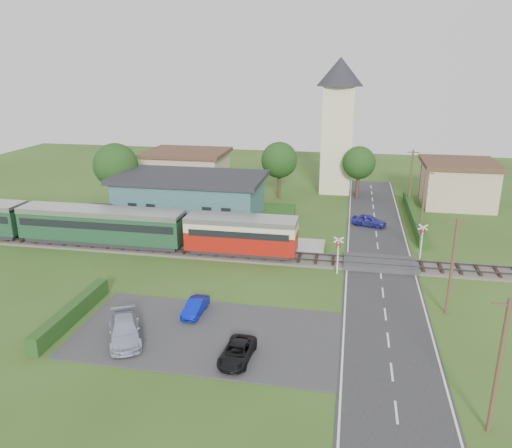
% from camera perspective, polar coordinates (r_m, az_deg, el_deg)
% --- Properties ---
extents(ground, '(120.00, 120.00, 0.00)m').
position_cam_1_polar(ground, '(43.38, 0.75, -4.84)').
color(ground, '#2D4C19').
extents(railway_track, '(76.00, 3.20, 0.49)m').
position_cam_1_polar(railway_track, '(45.16, 1.20, -3.75)').
color(railway_track, '#4C443D').
rests_on(railway_track, ground).
extents(road, '(6.00, 70.00, 0.05)m').
position_cam_1_polar(road, '(42.89, 14.08, -5.65)').
color(road, '#28282B').
rests_on(road, ground).
extents(car_park, '(17.00, 9.00, 0.08)m').
position_cam_1_polar(car_park, '(33.20, -5.64, -12.44)').
color(car_park, '#333335').
rests_on(car_park, ground).
extents(crossing_deck, '(6.20, 3.40, 0.45)m').
position_cam_1_polar(crossing_deck, '(44.66, 13.99, -4.40)').
color(crossing_deck, '#333335').
rests_on(crossing_deck, ground).
extents(platform, '(30.00, 3.00, 0.45)m').
position_cam_1_polar(platform, '(50.52, -9.42, -1.48)').
color(platform, gray).
rests_on(platform, ground).
extents(equipment_hut, '(2.30, 2.30, 2.55)m').
position_cam_1_polar(equipment_hut, '(53.30, -17.60, 0.66)').
color(equipment_hut, beige).
rests_on(equipment_hut, platform).
extents(station_building, '(16.00, 9.00, 5.30)m').
position_cam_1_polar(station_building, '(55.02, -7.49, 2.91)').
color(station_building, '#30595B').
rests_on(station_building, ground).
extents(train, '(43.20, 2.90, 3.40)m').
position_cam_1_polar(train, '(51.07, -20.39, 0.14)').
color(train, '#232328').
rests_on(train, ground).
extents(church_tower, '(6.00, 6.00, 17.60)m').
position_cam_1_polar(church_tower, '(67.74, 9.38, 12.11)').
color(church_tower, beige).
rests_on(church_tower, ground).
extents(house_west, '(10.80, 8.80, 5.50)m').
position_cam_1_polar(house_west, '(69.48, -7.83, 6.11)').
color(house_west, tan).
rests_on(house_west, ground).
extents(house_east, '(8.80, 8.80, 5.50)m').
position_cam_1_polar(house_east, '(66.19, 22.04, 4.38)').
color(house_east, tan).
rests_on(house_east, ground).
extents(hedge_carpark, '(0.80, 9.00, 1.20)m').
position_cam_1_polar(hedge_carpark, '(36.56, -20.31, -9.55)').
color(hedge_carpark, '#193814').
rests_on(hedge_carpark, ground).
extents(hedge_roadside, '(0.80, 18.00, 1.20)m').
position_cam_1_polar(hedge_roadside, '(58.14, 17.57, 0.88)').
color(hedge_roadside, '#193814').
rests_on(hedge_roadside, ground).
extents(hedge_station, '(22.00, 0.80, 1.30)m').
position_cam_1_polar(hedge_station, '(59.69, -6.07, 2.11)').
color(hedge_station, '#193814').
rests_on(hedge_station, ground).
extents(tree_a, '(5.20, 5.20, 8.00)m').
position_cam_1_polar(tree_a, '(60.92, -15.73, 6.44)').
color(tree_a, '#332316').
rests_on(tree_a, ground).
extents(tree_b, '(4.60, 4.60, 7.34)m').
position_cam_1_polar(tree_b, '(64.13, 2.68, 7.30)').
color(tree_b, '#332316').
rests_on(tree_b, ground).
extents(tree_c, '(4.20, 4.20, 6.78)m').
position_cam_1_polar(tree_c, '(65.53, 11.68, 6.86)').
color(tree_c, '#332316').
rests_on(tree_c, ground).
extents(utility_pole_a, '(1.40, 0.22, 7.00)m').
position_cam_1_polar(utility_pole_a, '(26.09, 26.01, -14.33)').
color(utility_pole_a, '#473321').
rests_on(utility_pole_a, ground).
extents(utility_pole_b, '(1.40, 0.22, 7.00)m').
position_cam_1_polar(utility_pole_b, '(36.58, 21.50, -4.46)').
color(utility_pole_b, '#473321').
rests_on(utility_pole_b, ground).
extents(utility_pole_c, '(1.40, 0.22, 7.00)m').
position_cam_1_polar(utility_pole_c, '(51.60, 18.55, 2.19)').
color(utility_pole_c, '#473321').
rests_on(utility_pole_c, ground).
extents(utility_pole_d, '(1.40, 0.22, 7.00)m').
position_cam_1_polar(utility_pole_d, '(63.18, 17.27, 5.07)').
color(utility_pole_d, '#473321').
rests_on(utility_pole_d, ground).
extents(crossing_signal_near, '(0.84, 0.28, 3.28)m').
position_cam_1_polar(crossing_signal_near, '(41.64, 9.37, -2.92)').
color(crossing_signal_near, silver).
rests_on(crossing_signal_near, ground).
extents(crossing_signal_far, '(0.84, 0.28, 3.28)m').
position_cam_1_polar(crossing_signal_far, '(46.62, 18.45, -1.35)').
color(crossing_signal_far, silver).
rests_on(crossing_signal_far, ground).
extents(streetlamp_west, '(0.30, 0.30, 5.15)m').
position_cam_1_polar(streetlamp_west, '(67.52, -14.86, 5.55)').
color(streetlamp_west, '#3F3F47').
rests_on(streetlamp_west, ground).
extents(streetlamp_east, '(0.30, 0.30, 5.15)m').
position_cam_1_polar(streetlamp_east, '(68.38, 18.32, 5.39)').
color(streetlamp_east, '#3F3F47').
rests_on(streetlamp_east, ground).
extents(car_on_road, '(3.89, 2.44, 1.24)m').
position_cam_1_polar(car_on_road, '(54.95, 12.81, 0.39)').
color(car_on_road, navy).
rests_on(car_on_road, road).
extents(car_park_blue, '(1.23, 3.17, 1.03)m').
position_cam_1_polar(car_park_blue, '(35.44, -6.94, -9.39)').
color(car_park_blue, '#0516AA').
rests_on(car_park_blue, car_park).
extents(car_park_silver, '(3.78, 4.98, 1.34)m').
position_cam_1_polar(car_park_silver, '(33.12, -14.78, -11.66)').
color(car_park_silver, '#AAB1CB').
rests_on(car_park_silver, car_park).
extents(car_park_dark, '(1.88, 3.70, 1.00)m').
position_cam_1_polar(car_park_dark, '(30.27, -2.17, -14.42)').
color(car_park_dark, black).
rests_on(car_park_dark, car_park).
extents(pedestrian_near, '(0.56, 0.38, 1.51)m').
position_cam_1_polar(pedestrian_near, '(47.82, -2.04, -1.11)').
color(pedestrian_near, gray).
rests_on(pedestrian_near, platform).
extents(pedestrian_far, '(0.94, 1.03, 1.73)m').
position_cam_1_polar(pedestrian_far, '(51.88, -14.37, -0.02)').
color(pedestrian_far, gray).
rests_on(pedestrian_far, platform).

